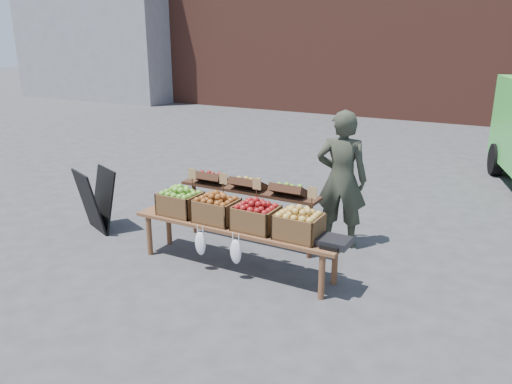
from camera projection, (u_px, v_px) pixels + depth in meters
The scene contains 11 objects.
ground at pixel (163, 267), 6.19m from camera, with size 80.00×80.00×0.00m, color #3F3E41.
grey_building at pixel (99, 19), 22.48m from camera, with size 8.00×3.00×7.00m, color gray.
vendor at pixel (341, 180), 6.60m from camera, with size 0.68×0.44×1.86m, color #303427.
chalkboard_sign at pixel (96, 200), 7.26m from camera, with size 0.61×0.34×0.93m, color black, non-canonical shape.
back_table at pixel (249, 209), 6.73m from camera, with size 2.10×0.44×1.04m, color #3A2014, non-canonical shape.
display_bench at pixel (236, 247), 6.09m from camera, with size 2.70×0.56×0.57m, color brown, non-canonical shape.
crate_golden_apples at pixel (180, 203), 6.35m from camera, with size 0.50×0.40×0.28m, color #578327, non-canonical shape.
crate_russet_pears at pixel (217, 210), 6.09m from camera, with size 0.50×0.40×0.28m, color #8E3B12, non-canonical shape.
crate_red_apples at pixel (256, 218), 5.84m from camera, with size 0.50×0.40×0.28m, color maroon, non-canonical shape.
crate_green_apples at pixel (299, 226), 5.58m from camera, with size 0.50×0.40×0.28m, color #A59A28, non-canonical shape.
weighing_scale at pixel (334, 242), 5.41m from camera, with size 0.34×0.30×0.08m, color black.
Camera 1 is at (3.75, -4.36, 2.74)m, focal length 35.00 mm.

